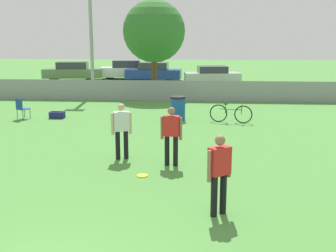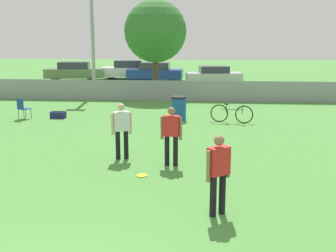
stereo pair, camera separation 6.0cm
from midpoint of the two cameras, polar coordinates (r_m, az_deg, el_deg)
The scene contains 15 objects.
fence_backline at distance 22.65m, azimuth -0.86°, elevation 4.82°, with size 25.33×0.07×1.21m.
light_pole at distance 25.07m, azimuth -10.22°, elevation 14.53°, with size 0.90×0.36×7.65m.
tree_near_pole at distance 24.46m, azimuth -1.66°, elevation 12.69°, with size 3.53×3.53×5.46m.
player_receiver_white at distance 11.75m, azimuth -6.16°, elevation -0.17°, with size 0.55×0.35×1.58m.
player_thrower_red at distance 11.08m, azimuth 0.60°, elevation -0.85°, with size 0.58×0.27×1.58m.
player_defender_red at distance 8.06m, azimuth 7.05°, elevation -5.88°, with size 0.47×0.44×1.58m.
frisbee_disc at distance 10.49m, azimuth -3.36°, elevation -6.71°, with size 0.28×0.28×0.03m.
folding_chair_sideline at distance 18.58m, azimuth -19.00°, elevation 2.41°, with size 0.56×0.56×0.86m.
bicycle_sideline at distance 17.00m, azimuth 8.72°, elevation 1.67°, with size 1.68×0.50×0.77m.
trash_bin at distance 17.37m, azimuth 1.55°, elevation 2.44°, with size 0.63×0.63×0.98m.
gear_bag_sideline at distance 18.41m, azimuth -14.57°, elevation 1.48°, with size 0.61×0.34×0.30m.
parked_car_olive at distance 34.39m, azimuth -12.52°, elevation 7.25°, with size 4.70×2.28×1.45m.
parked_car_white at distance 34.76m, azimuth -5.35°, elevation 7.56°, with size 4.35×2.29×1.51m.
parked_car_blue at distance 33.22m, azimuth -1.70°, elevation 7.33°, with size 4.33×1.89×1.43m.
parked_car_silver at distance 30.84m, azimuth 6.27°, elevation 6.84°, with size 4.15×2.28×1.32m.
Camera 2 is at (2.23, -4.36, 3.37)m, focal length 45.00 mm.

